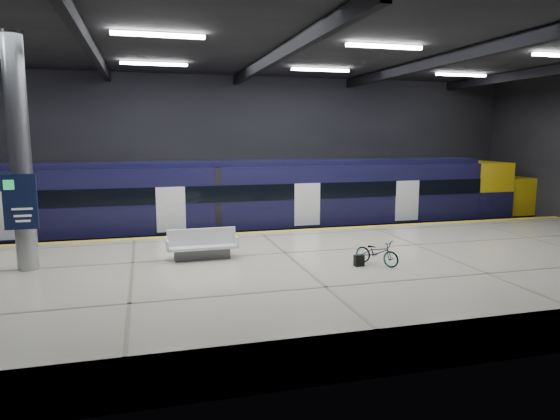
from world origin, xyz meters
name	(u,v)px	position (x,y,z in m)	size (l,w,h in m)	color
ground	(278,276)	(0.00, 0.00, 0.00)	(30.00, 30.00, 0.00)	black
room_shell	(277,117)	(0.00, 0.00, 5.72)	(30.10, 16.10, 8.05)	black
platform	(298,281)	(0.00, -2.50, 0.55)	(30.00, 11.00, 1.10)	beige
safety_strip	(260,232)	(0.00, 2.75, 1.11)	(30.00, 0.40, 0.01)	yellow
rails	(247,243)	(0.00, 5.50, 0.08)	(30.00, 1.52, 0.16)	gray
train	(273,200)	(1.27, 5.50, 2.06)	(29.40, 2.84, 3.79)	black
bench	(202,248)	(-2.83, -1.06, 1.45)	(2.29, 0.98, 1.00)	#595B60
bicycle	(377,252)	(2.33, -3.25, 1.49)	(0.52, 1.49, 0.78)	#99999E
pannier_bag	(359,260)	(1.73, -3.25, 1.28)	(0.30, 0.18, 0.35)	black
info_column	(20,157)	(-8.00, -1.03, 4.46)	(0.90, 0.78, 6.90)	#9EA0A5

